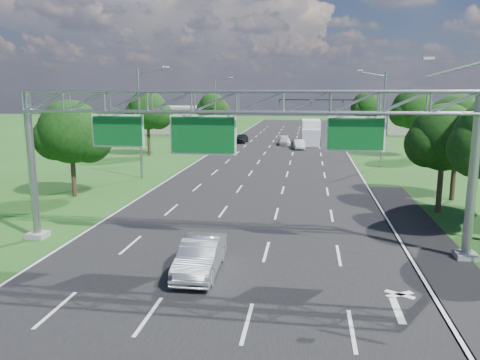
% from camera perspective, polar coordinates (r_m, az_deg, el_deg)
% --- Properties ---
extents(ground, '(220.00, 220.00, 0.00)m').
position_cam_1_polar(ground, '(41.99, 3.05, -0.21)').
color(ground, '#204B16').
rests_on(ground, ground).
extents(road, '(18.00, 180.00, 0.02)m').
position_cam_1_polar(road, '(41.99, 3.05, -0.21)').
color(road, black).
rests_on(road, ground).
extents(road_flare, '(3.00, 30.00, 0.02)m').
position_cam_1_polar(road_flare, '(27.08, 21.87, -7.24)').
color(road_flare, black).
rests_on(road_flare, ground).
extents(sign_gantry, '(23.50, 1.00, 9.56)m').
position_cam_1_polar(sign_gantry, '(23.32, -0.12, 8.01)').
color(sign_gantry, gray).
rests_on(sign_gantry, ground).
extents(traffic_signal, '(12.21, 0.24, 7.00)m').
position_cam_1_polar(traffic_signal, '(76.18, 11.26, 8.49)').
color(traffic_signal, black).
rests_on(traffic_signal, ground).
extents(streetlight_l_near, '(2.97, 0.22, 10.16)m').
position_cam_1_polar(streetlight_l_near, '(43.78, -11.89, 7.40)').
color(streetlight_l_near, gray).
rests_on(streetlight_l_near, ground).
extents(streetlight_l_far, '(2.97, 0.22, 10.16)m').
position_cam_1_polar(streetlight_l_far, '(77.55, -2.90, 9.03)').
color(streetlight_l_far, gray).
rests_on(streetlight_l_far, ground).
extents(streetlight_r_mid, '(2.97, 0.22, 10.16)m').
position_cam_1_polar(streetlight_r_mid, '(51.65, 16.88, 7.66)').
color(streetlight_r_mid, gray).
rests_on(streetlight_r_mid, ground).
extents(tree_verge_la, '(5.76, 4.80, 7.40)m').
position_cam_1_polar(tree_verge_la, '(37.65, -19.79, 5.20)').
color(tree_verge_la, '#2D2116').
rests_on(tree_verge_la, ground).
extents(tree_verge_lb, '(5.76, 4.80, 8.06)m').
position_cam_1_polar(tree_verge_lb, '(59.49, -11.10, 8.13)').
color(tree_verge_lb, '#2D2116').
rests_on(tree_verge_lb, ground).
extents(tree_verge_lc, '(5.76, 4.80, 7.62)m').
position_cam_1_polar(tree_verge_lc, '(82.83, -3.33, 8.72)').
color(tree_verge_lc, '#2D2116').
rests_on(tree_verge_lc, ground).
extents(tree_verge_rd, '(5.76, 4.80, 8.28)m').
position_cam_1_polar(tree_verge_rd, '(60.40, 20.30, 7.91)').
color(tree_verge_rd, '#2D2116').
rests_on(tree_verge_rd, ground).
extents(tree_verge_re, '(5.76, 4.80, 7.84)m').
position_cam_1_polar(tree_verge_re, '(89.72, 15.11, 8.67)').
color(tree_verge_re, '#2D2116').
rests_on(tree_verge_re, ground).
extents(building_left, '(14.00, 10.00, 5.00)m').
position_cam_1_polar(building_left, '(92.85, -7.85, 7.34)').
color(building_left, '#A59E8B').
rests_on(building_left, ground).
extents(building_right, '(12.00, 9.00, 4.00)m').
position_cam_1_polar(building_right, '(95.41, 20.71, 6.54)').
color(building_right, '#A59E8B').
rests_on(building_right, ground).
extents(silver_sedan, '(1.78, 4.83, 1.58)m').
position_cam_1_polar(silver_sedan, '(21.20, -4.87, -9.22)').
color(silver_sedan, '#A6AAB1').
rests_on(silver_sedan, ground).
extents(car_queue_a, '(2.16, 4.43, 1.24)m').
position_cam_1_polar(car_queue_a, '(70.94, 5.43, 4.80)').
color(car_queue_a, silver).
rests_on(car_queue_a, ground).
extents(car_queue_b, '(2.28, 4.17, 1.11)m').
position_cam_1_polar(car_queue_b, '(74.35, 8.73, 4.95)').
color(car_queue_b, black).
rests_on(car_queue_b, ground).
extents(car_queue_c, '(1.94, 4.19, 1.39)m').
position_cam_1_polar(car_queue_c, '(73.25, 0.18, 5.10)').
color(car_queue_c, black).
rests_on(car_queue_c, ground).
extents(car_queue_d, '(1.84, 4.06, 1.29)m').
position_cam_1_polar(car_queue_d, '(65.99, 7.21, 4.34)').
color(car_queue_d, silver).
rests_on(car_queue_d, ground).
extents(box_truck, '(2.87, 9.39, 3.54)m').
position_cam_1_polar(box_truck, '(73.15, 8.64, 5.76)').
color(box_truck, silver).
rests_on(box_truck, ground).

